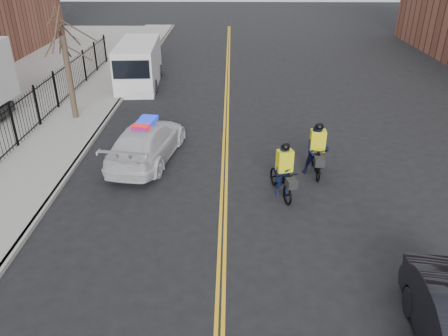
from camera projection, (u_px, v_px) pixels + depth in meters
name	position (u px, v px, depth m)	size (l,w,h in m)	color
ground	(222.00, 241.00, 13.11)	(120.00, 120.00, 0.00)	black
center_line_left	(224.00, 136.00, 20.21)	(0.10, 60.00, 0.01)	yellow
center_line_right	(227.00, 136.00, 20.21)	(0.10, 60.00, 0.01)	yellow
sidewalk	(65.00, 134.00, 20.28)	(3.00, 60.00, 0.15)	gray
curb	(97.00, 134.00, 20.26)	(0.20, 60.00, 0.15)	gray
iron_fence	(29.00, 115.00, 19.88)	(0.12, 28.00, 2.00)	black
street_tree	(65.00, 49.00, 20.47)	(3.20, 3.20, 4.80)	#392E21
police_cruiser	(147.00, 142.00, 17.73)	(2.97, 5.56, 1.69)	silver
cargo_van	(138.00, 65.00, 26.87)	(2.71, 6.34, 2.60)	silver
cyclist_near	(284.00, 177.00, 15.23)	(1.21, 2.17, 2.01)	black
cyclist_far	(316.00, 154.00, 16.59)	(0.96, 2.10, 2.11)	black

